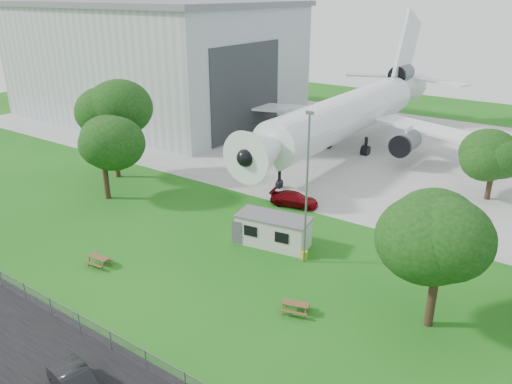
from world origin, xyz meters
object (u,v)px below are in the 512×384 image
Objects in this scene: hangar at (156,59)px; site_cabin at (273,231)px; airliner at (351,111)px; picnic_east at (295,313)px; picnic_west at (100,265)px.

hangar reaches higher than site_cabin.
site_cabin is at bearing -76.98° from airliner.
hangar is 23.89× the size of picnic_east.
picnic_west is at bearing 175.83° from picnic_east.
site_cabin reaches higher than picnic_east.
airliner is 29.66m from site_cabin.
airliner is at bearing 103.02° from site_cabin.
site_cabin is at bearing -34.05° from hangar.
hangar is at bearing 179.78° from airliner.
airliner is 26.52× the size of picnic_west.
airliner reaches higher than site_cabin.
site_cabin is 14.22m from picnic_west.
hangar reaches higher than picnic_east.
airliner is (35.97, -0.14, -4.14)m from hangar.
picnic_east is (49.12, -36.01, -9.41)m from hangar.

